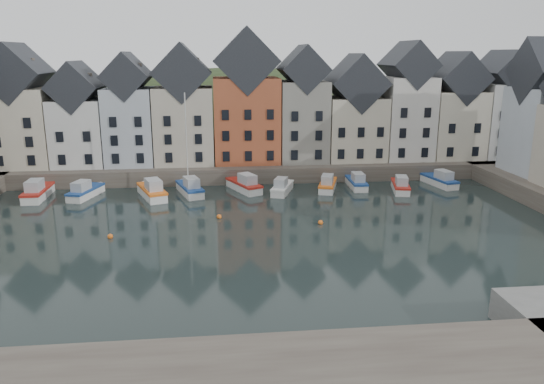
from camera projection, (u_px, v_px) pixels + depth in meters
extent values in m
plane|color=#1C2726|center=(265.00, 244.00, 47.16)|extent=(260.00, 260.00, 0.00)
cube|color=#463C35|center=(245.00, 165.00, 75.76)|extent=(90.00, 16.00, 2.00)
ellipsoid|color=#233118|center=(239.00, 232.00, 105.59)|extent=(153.60, 70.40, 64.00)
sphere|color=black|center=(158.00, 99.00, 92.51)|extent=(5.77, 5.77, 5.77)
sphere|color=black|center=(360.00, 96.00, 106.10)|extent=(5.27, 5.27, 5.27)
sphere|color=black|center=(405.00, 100.00, 100.57)|extent=(5.07, 5.07, 5.07)
sphere|color=black|center=(313.00, 101.00, 99.74)|extent=(5.01, 5.01, 5.01)
sphere|color=black|center=(29.00, 109.00, 96.06)|extent=(3.94, 3.94, 3.94)
sphere|color=black|center=(377.00, 97.00, 105.99)|extent=(5.21, 5.21, 5.21)
sphere|color=black|center=(247.00, 97.00, 101.66)|extent=(5.45, 5.45, 5.45)
sphere|color=black|center=(448.00, 106.00, 95.70)|extent=(4.49, 4.49, 4.49)
cube|color=beige|center=(23.00, 127.00, 69.30)|extent=(7.67, 8.00, 10.07)
cube|color=black|center=(17.00, 73.00, 67.55)|extent=(7.67, 8.16, 7.67)
cube|color=silver|center=(81.00, 132.00, 70.24)|extent=(6.56, 8.00, 8.61)
cube|color=black|center=(77.00, 87.00, 68.73)|extent=(6.56, 8.16, 6.56)
cube|color=#ADB7C0|center=(131.00, 126.00, 70.73)|extent=(6.20, 8.00, 10.02)
cube|color=black|center=(127.00, 76.00, 69.07)|extent=(6.20, 8.16, 6.20)
cube|color=#B7AD9A|center=(185.00, 125.00, 71.46)|extent=(7.70, 8.00, 10.08)
cube|color=black|center=(182.00, 72.00, 69.70)|extent=(7.70, 8.16, 7.70)
cube|color=#A44D2E|center=(246.00, 120.00, 72.16)|extent=(8.69, 8.00, 11.28)
cube|color=black|center=(245.00, 61.00, 70.19)|extent=(8.69, 8.16, 8.69)
cube|color=gray|center=(302.00, 121.00, 73.02)|extent=(6.43, 8.00, 10.78)
cube|color=black|center=(303.00, 69.00, 71.25)|extent=(6.43, 8.16, 6.43)
cube|color=beige|center=(353.00, 128.00, 74.06)|extent=(7.88, 8.00, 8.56)
cube|color=black|center=(355.00, 83.00, 72.48)|extent=(7.88, 8.16, 7.88)
cube|color=beige|center=(405.00, 118.00, 74.47)|extent=(6.50, 8.00, 11.27)
cube|color=black|center=(408.00, 65.00, 72.63)|extent=(6.50, 8.16, 6.50)
cube|color=beige|center=(452.00, 124.00, 75.44)|extent=(7.23, 8.00, 9.32)
cube|color=black|center=(456.00, 78.00, 73.80)|extent=(7.23, 8.16, 7.23)
cube|color=silver|center=(498.00, 120.00, 76.02)|extent=(6.18, 8.00, 10.32)
cube|color=black|center=(503.00, 72.00, 74.32)|extent=(6.18, 8.16, 6.18)
sphere|color=orange|center=(219.00, 217.00, 54.40)|extent=(0.50, 0.50, 0.50)
sphere|color=orange|center=(321.00, 223.00, 52.55)|extent=(0.50, 0.50, 0.50)
sphere|color=orange|center=(110.00, 236.00, 48.56)|extent=(0.50, 0.50, 0.50)
cube|color=silver|center=(38.00, 195.00, 61.98)|extent=(2.08, 6.64, 1.21)
cube|color=#AA2218|center=(38.00, 189.00, 61.81)|extent=(2.19, 6.77, 0.28)
cube|color=#A1A5A9|center=(34.00, 186.00, 60.69)|extent=(1.58, 2.67, 1.32)
cube|color=silver|center=(86.00, 194.00, 62.40)|extent=(3.36, 6.16, 1.08)
cube|color=navy|center=(86.00, 189.00, 62.25)|extent=(3.49, 6.30, 0.25)
cube|color=#A1A5A9|center=(81.00, 186.00, 61.26)|extent=(1.99, 2.65, 1.18)
cube|color=silver|center=(152.00, 194.00, 62.25)|extent=(4.14, 6.94, 1.22)
cube|color=orange|center=(152.00, 189.00, 62.08)|extent=(4.29, 7.10, 0.28)
cube|color=#A1A5A9|center=(153.00, 185.00, 61.05)|extent=(2.37, 3.03, 1.33)
cube|color=silver|center=(190.00, 191.00, 63.71)|extent=(3.63, 6.55, 1.15)
cube|color=navy|center=(190.00, 186.00, 63.55)|extent=(3.77, 6.70, 0.26)
cube|color=#A1A5A9|center=(191.00, 183.00, 62.56)|extent=(2.13, 2.83, 1.25)
cylinder|color=silver|center=(187.00, 142.00, 62.77)|extent=(0.15, 0.15, 11.50)
cube|color=silver|center=(244.00, 188.00, 65.33)|extent=(4.26, 6.54, 1.16)
cube|color=#AA2218|center=(244.00, 183.00, 65.17)|extent=(4.41, 6.70, 0.26)
cube|color=#A1A5A9|center=(247.00, 179.00, 64.22)|extent=(2.36, 2.90, 1.26)
cube|color=silver|center=(282.00, 190.00, 64.37)|extent=(3.41, 5.80, 1.02)
cube|color=silver|center=(282.00, 186.00, 64.23)|extent=(3.53, 5.94, 0.23)
cube|color=#A1A5A9|center=(281.00, 183.00, 63.30)|extent=(1.96, 2.53, 1.11)
cube|color=silver|center=(328.00, 187.00, 65.77)|extent=(3.33, 5.97, 1.05)
cube|color=orange|center=(328.00, 183.00, 65.62)|extent=(3.46, 6.11, 0.24)
cube|color=#A1A5A9|center=(327.00, 180.00, 64.67)|extent=(1.95, 2.58, 1.14)
cube|color=silver|center=(356.00, 185.00, 66.95)|extent=(1.89, 5.73, 1.04)
cube|color=navy|center=(356.00, 180.00, 66.81)|extent=(1.99, 5.85, 0.24)
cube|color=#A1A5A9|center=(358.00, 177.00, 65.84)|extent=(1.40, 2.31, 1.14)
cube|color=silver|center=(400.00, 188.00, 65.18)|extent=(2.95, 5.94, 1.05)
cube|color=#AA2218|center=(401.00, 184.00, 65.03)|extent=(3.07, 6.07, 0.24)
cube|color=#A1A5A9|center=(402.00, 181.00, 64.07)|extent=(1.81, 2.52, 1.14)
cube|color=silver|center=(439.00, 183.00, 67.95)|extent=(2.90, 6.16, 1.09)
cube|color=navy|center=(439.00, 178.00, 67.80)|extent=(3.02, 6.29, 0.25)
cube|color=#A1A5A9|center=(444.00, 175.00, 66.83)|extent=(1.82, 2.59, 1.18)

